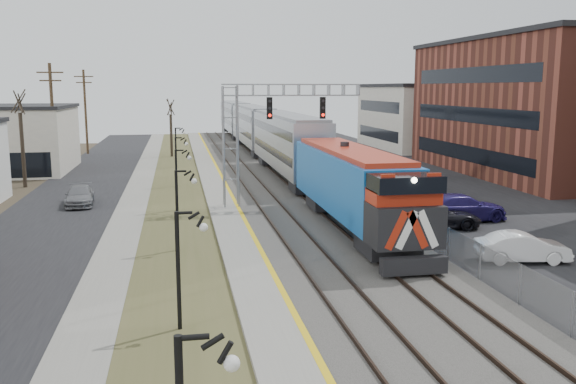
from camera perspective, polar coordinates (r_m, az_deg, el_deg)
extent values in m
cube|color=black|center=(47.60, -19.40, -0.34)|extent=(7.00, 120.00, 0.04)
cube|color=gray|center=(47.10, -13.99, -0.16)|extent=(2.00, 120.00, 0.08)
cube|color=#4B4C28|center=(47.00, -10.34, -0.06)|extent=(4.00, 120.00, 0.06)
cube|color=gray|center=(47.07, -6.69, 0.16)|extent=(2.00, 120.00, 0.24)
cube|color=#595651|center=(47.65, -0.68, 0.32)|extent=(8.00, 120.00, 0.20)
cube|color=black|center=(51.05, 12.72, 0.62)|extent=(16.00, 120.00, 0.04)
cube|color=gold|center=(47.12, -5.62, 0.34)|extent=(0.24, 120.00, 0.01)
cube|color=#2D2119|center=(47.24, -3.97, 0.43)|extent=(0.08, 120.00, 0.15)
cube|color=#2D2119|center=(47.43, -2.17, 0.48)|extent=(0.08, 120.00, 0.15)
cube|color=#2D2119|center=(47.75, 0.21, 0.55)|extent=(0.08, 120.00, 0.15)
cube|color=#2D2119|center=(48.05, 1.97, 0.60)|extent=(0.08, 120.00, 0.15)
cube|color=blue|center=(33.30, 6.19, 0.31)|extent=(3.00, 17.00, 4.25)
cube|color=black|center=(25.68, 11.68, -6.74)|extent=(2.80, 0.50, 0.70)
cube|color=#979AA1|center=(52.86, -0.08, 4.44)|extent=(3.00, 22.00, 5.33)
cube|color=#979AA1|center=(75.33, -3.20, 6.00)|extent=(3.00, 22.00, 5.33)
cube|color=#979AA1|center=(97.96, -4.89, 6.84)|extent=(3.00, 22.00, 5.33)
cube|color=gray|center=(39.67, -5.40, 4.06)|extent=(1.00, 1.00, 8.00)
cube|color=gray|center=(40.03, 0.30, 9.53)|extent=(9.00, 0.80, 0.80)
cube|color=black|center=(39.35, -1.74, 7.85)|extent=(0.35, 0.25, 1.40)
cube|color=black|center=(40.03, 3.26, 7.87)|extent=(0.35, 0.25, 1.40)
cylinder|color=black|center=(20.21, -10.23, -7.38)|extent=(0.14, 0.14, 4.00)
cylinder|color=black|center=(29.92, -10.33, -1.79)|extent=(0.14, 0.14, 4.00)
cylinder|color=black|center=(39.77, -10.39, 1.05)|extent=(0.14, 0.14, 4.00)
cylinder|color=black|center=(49.69, -10.42, 2.76)|extent=(0.14, 0.14, 4.00)
cylinder|color=black|center=(61.62, -10.44, 4.08)|extent=(0.14, 0.14, 4.00)
cylinder|color=#4C3823|center=(57.39, -21.13, 6.20)|extent=(0.28, 0.28, 10.00)
cylinder|color=#4C3823|center=(77.12, -18.41, 7.09)|extent=(0.28, 0.28, 10.00)
cube|color=gray|center=(48.42, 4.23, 1.28)|extent=(0.04, 120.00, 1.60)
cube|color=brown|center=(61.56, 23.25, 7.19)|extent=(16.00, 26.00, 12.00)
cube|color=beige|center=(83.62, 13.65, 6.79)|extent=(16.00, 18.00, 8.00)
cylinder|color=#382D23|center=(52.96, -23.57, 3.59)|extent=(0.30, 0.30, 5.95)
cylinder|color=#382D23|center=(71.54, -10.87, 5.20)|extent=(0.30, 0.30, 4.90)
imported|color=white|center=(29.83, 21.09, -4.94)|extent=(4.30, 2.12, 1.35)
imported|color=black|center=(35.69, 13.96, -2.27)|extent=(4.98, 2.98, 1.30)
imported|color=navy|center=(37.73, 15.88, -1.46)|extent=(5.74, 2.71, 1.62)
imported|color=slate|center=(40.32, 12.67, -0.63)|extent=(4.94, 2.48, 1.61)
imported|color=#0E4611|center=(52.88, 6.36, 1.98)|extent=(5.25, 3.21, 1.63)
imported|color=slate|center=(43.57, -18.91, -0.38)|extent=(2.18, 4.56, 1.28)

